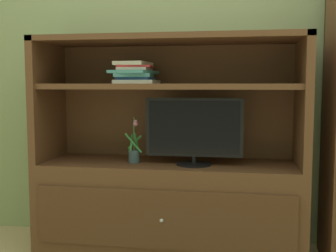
% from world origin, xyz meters
% --- Properties ---
extents(painted_rear_wall, '(6.00, 0.10, 2.80)m').
position_xyz_m(painted_rear_wall, '(0.00, 0.75, 1.40)').
color(painted_rear_wall, '#8C9E6B').
rests_on(painted_rear_wall, ground_plane).
extents(media_console, '(1.76, 0.57, 1.45)m').
position_xyz_m(media_console, '(0.00, 0.41, 0.47)').
color(media_console, brown).
rests_on(media_console, ground_plane).
extents(tv_monitor, '(0.63, 0.23, 0.44)m').
position_xyz_m(tv_monitor, '(0.17, 0.34, 0.84)').
color(tv_monitor, black).
rests_on(tv_monitor, media_console).
extents(potted_plant, '(0.12, 0.11, 0.30)m').
position_xyz_m(potted_plant, '(-0.23, 0.35, 0.68)').
color(potted_plant, '#384C56').
rests_on(potted_plant, media_console).
extents(magazine_stack, '(0.30, 0.37, 0.14)m').
position_xyz_m(magazine_stack, '(-0.23, 0.40, 1.21)').
color(magazine_stack, silver).
rests_on(magazine_stack, media_console).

